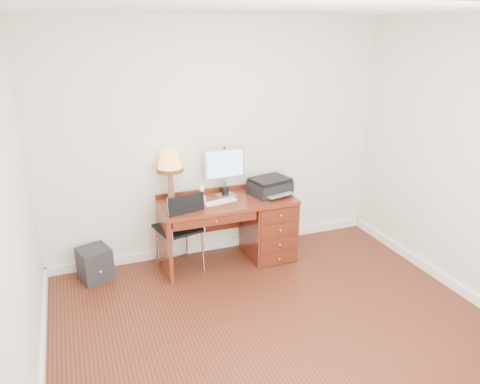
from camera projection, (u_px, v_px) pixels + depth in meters
name	position (u px, v px, depth m)	size (l,w,h in m)	color
ground	(279.00, 329.00, 4.23)	(4.00, 4.00, 0.00)	#3E190E
room_shell	(253.00, 289.00, 4.77)	(4.00, 4.00, 4.00)	silver
desk	(254.00, 224.00, 5.44)	(1.50, 0.67, 0.75)	maroon
monitor	(225.00, 166.00, 5.26)	(0.48, 0.16, 0.55)	silver
keyboard	(220.00, 202.00, 5.15)	(0.38, 0.11, 0.01)	white
mouse_pad	(267.00, 195.00, 5.33)	(0.21, 0.21, 0.04)	black
printer	(270.00, 186.00, 5.37)	(0.50, 0.43, 0.19)	black
leg_lamp	(170.00, 164.00, 5.02)	(0.29, 0.29, 0.59)	black
phone	(202.00, 196.00, 5.20)	(0.10, 0.10, 0.17)	white
pen_cup	(225.00, 191.00, 5.34)	(0.08, 0.08, 0.10)	black
chair	(180.00, 224.00, 5.01)	(0.54, 0.54, 0.95)	black
equipment_box	(95.00, 264.00, 5.01)	(0.31, 0.31, 0.36)	black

